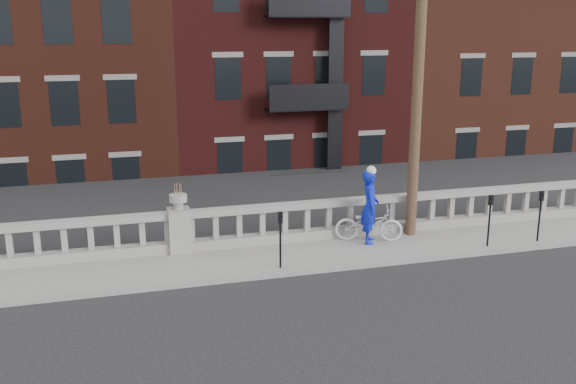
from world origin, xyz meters
TOP-DOWN VIEW (x-y plane):
  - ground at (0.00, 0.00)m, footprint 120.00×120.00m
  - sidewalk at (0.00, 3.00)m, footprint 32.00×2.20m
  - balustrade at (0.00, 3.95)m, footprint 28.00×0.34m
  - planter_pedestal at (0.00, 3.95)m, footprint 0.55×0.55m
  - lower_level at (0.56, 23.04)m, footprint 80.00×44.00m
  - utility_pole at (6.20, 3.60)m, footprint 1.60×0.28m
  - parking_meter_b at (2.13, 2.15)m, footprint 0.10×0.09m
  - parking_meter_c at (7.67, 2.15)m, footprint 0.10×0.09m
  - parking_meter_d at (9.17, 2.15)m, footprint 0.10×0.09m
  - bicycle at (4.89, 3.40)m, footprint 1.86×1.19m
  - cyclist at (4.85, 3.29)m, footprint 0.68×0.82m

SIDE VIEW (x-z plane):
  - ground at x=0.00m, z-range 0.00..0.00m
  - sidewalk at x=0.00m, z-range 0.00..0.15m
  - bicycle at x=4.89m, z-range 0.15..1.07m
  - balustrade at x=0.00m, z-range 0.13..1.16m
  - planter_pedestal at x=0.00m, z-range -0.05..1.71m
  - parking_meter_b at x=2.13m, z-range 0.32..1.68m
  - parking_meter_c at x=7.67m, z-range 0.32..1.68m
  - parking_meter_d at x=9.17m, z-range 0.32..1.68m
  - cyclist at x=4.85m, z-range 0.15..2.09m
  - lower_level at x=0.56m, z-range -7.77..13.03m
  - utility_pole at x=6.20m, z-range 0.24..10.24m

